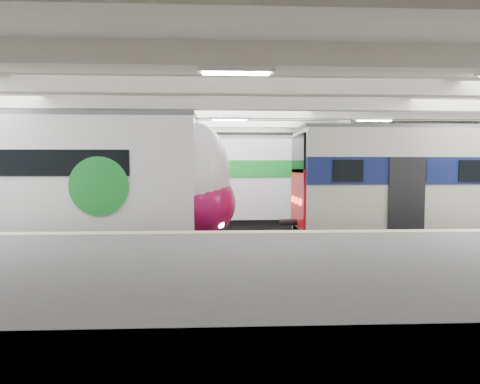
{
  "coord_description": "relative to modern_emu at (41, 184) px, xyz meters",
  "views": [
    {
      "loc": [
        -0.29,
        -14.47,
        2.9
      ],
      "look_at": [
        0.39,
        1.0,
        2.0
      ],
      "focal_mm": 30.0,
      "sensor_mm": 36.0,
      "label": 1
    }
  ],
  "objects": [
    {
      "name": "station_hall",
      "position": [
        6.71,
        -1.74,
        0.88
      ],
      "size": [
        36.0,
        24.0,
        5.75
      ],
      "color": "black",
      "rests_on": "ground"
    },
    {
      "name": "modern_emu",
      "position": [
        0.0,
        0.0,
        0.0
      ],
      "size": [
        15.09,
        3.11,
        4.81
      ],
      "color": "white",
      "rests_on": "ground"
    },
    {
      "name": "older_rer",
      "position": [
        15.8,
        0.0,
        -0.04
      ],
      "size": [
        13.41,
        2.96,
        4.42
      ],
      "color": "beige",
      "rests_on": "ground"
    },
    {
      "name": "far_train",
      "position": [
        3.87,
        5.5,
        -0.05
      ],
      "size": [
        14.06,
        3.01,
        4.48
      ],
      "rotation": [
        0.0,
        0.0,
        0.01
      ],
      "color": "white",
      "rests_on": "ground"
    }
  ]
}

